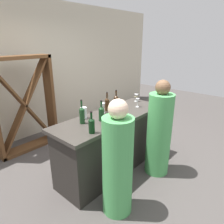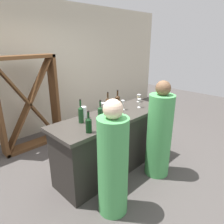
# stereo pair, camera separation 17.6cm
# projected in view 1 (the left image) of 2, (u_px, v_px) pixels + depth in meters

# --- Properties ---
(ground_plane) EXTENTS (12.00, 12.00, 0.00)m
(ground_plane) POSITION_uv_depth(u_px,v_px,m) (112.00, 168.00, 3.38)
(ground_plane) COLOR #4C4744
(back_wall) EXTENTS (8.00, 0.10, 2.80)m
(back_wall) POSITION_uv_depth(u_px,v_px,m) (34.00, 70.00, 4.28)
(back_wall) COLOR beige
(back_wall) RESTS_ON ground
(bar_counter) EXTENTS (1.95, 0.67, 0.93)m
(bar_counter) POSITION_uv_depth(u_px,v_px,m) (112.00, 142.00, 3.22)
(bar_counter) COLOR #2A2723
(bar_counter) RESTS_ON ground
(wine_rack) EXTENTS (1.14, 0.28, 1.75)m
(wine_rack) POSITION_uv_depth(u_px,v_px,m) (24.00, 105.00, 3.72)
(wine_rack) COLOR brown
(wine_rack) RESTS_ON ground
(wine_bottle_leftmost_dark_green) EXTENTS (0.08, 0.08, 0.28)m
(wine_bottle_leftmost_dark_green) POSITION_uv_depth(u_px,v_px,m) (92.00, 125.00, 2.45)
(wine_bottle_leftmost_dark_green) COLOR black
(wine_bottle_leftmost_dark_green) RESTS_ON bar_counter
(wine_bottle_second_left_olive_green) EXTENTS (0.07, 0.07, 0.33)m
(wine_bottle_second_left_olive_green) POSITION_uv_depth(u_px,v_px,m) (82.00, 115.00, 2.73)
(wine_bottle_second_left_olive_green) COLOR #193D1E
(wine_bottle_second_left_olive_green) RESTS_ON bar_counter
(wine_bottle_center_olive_green) EXTENTS (0.08, 0.08, 0.30)m
(wine_bottle_center_olive_green) POSITION_uv_depth(u_px,v_px,m) (101.00, 113.00, 2.83)
(wine_bottle_center_olive_green) COLOR #193D1E
(wine_bottle_center_olive_green) RESTS_ON bar_counter
(wine_bottle_second_right_amber_brown) EXTENTS (0.07, 0.07, 0.31)m
(wine_bottle_second_right_amber_brown) POSITION_uv_depth(u_px,v_px,m) (107.00, 104.00, 3.21)
(wine_bottle_second_right_amber_brown) COLOR #331E0F
(wine_bottle_second_right_amber_brown) RESTS_ON bar_counter
(wine_bottle_rightmost_amber_brown) EXTENTS (0.08, 0.08, 0.29)m
(wine_bottle_rightmost_amber_brown) POSITION_uv_depth(u_px,v_px,m) (116.00, 101.00, 3.40)
(wine_bottle_rightmost_amber_brown) COLOR #331E0F
(wine_bottle_rightmost_amber_brown) RESTS_ON bar_counter
(wine_glass_near_left) EXTENTS (0.07, 0.07, 0.15)m
(wine_glass_near_left) POSITION_uv_depth(u_px,v_px,m) (138.00, 101.00, 3.41)
(wine_glass_near_left) COLOR white
(wine_glass_near_left) RESTS_ON bar_counter
(wine_glass_near_center) EXTENTS (0.06, 0.06, 0.16)m
(wine_glass_near_center) POSITION_uv_depth(u_px,v_px,m) (122.00, 103.00, 3.28)
(wine_glass_near_center) COLOR white
(wine_glass_near_center) RESTS_ON bar_counter
(wine_glass_near_right) EXTENTS (0.07, 0.07, 0.14)m
(wine_glass_near_right) POSITION_uv_depth(u_px,v_px,m) (136.00, 96.00, 3.72)
(wine_glass_near_right) COLOR white
(wine_glass_near_right) RESTS_ON bar_counter
(wine_glass_far_left) EXTENTS (0.08, 0.08, 0.16)m
(wine_glass_far_left) POSITION_uv_depth(u_px,v_px,m) (103.00, 106.00, 3.12)
(wine_glass_far_left) COLOR white
(wine_glass_far_left) RESTS_ON bar_counter
(water_pitcher) EXTENTS (0.09, 0.09, 0.17)m
(water_pitcher) POSITION_uv_depth(u_px,v_px,m) (84.00, 113.00, 2.92)
(water_pitcher) COLOR silver
(water_pitcher) RESTS_ON bar_counter
(person_left_guest) EXTENTS (0.47, 0.47, 1.48)m
(person_left_guest) POSITION_uv_depth(u_px,v_px,m) (159.00, 133.00, 3.08)
(person_left_guest) COLOR #4CA559
(person_left_guest) RESTS_ON ground
(person_center_guest) EXTENTS (0.40, 0.40, 1.44)m
(person_center_guest) POSITION_uv_depth(u_px,v_px,m) (118.00, 164.00, 2.34)
(person_center_guest) COLOR #4CA559
(person_center_guest) RESTS_ON ground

